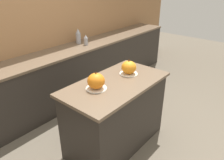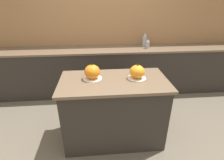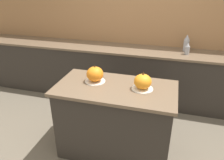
{
  "view_description": "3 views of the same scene",
  "coord_description": "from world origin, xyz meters",
  "px_view_note": "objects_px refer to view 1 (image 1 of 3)",
  "views": [
    {
      "loc": [
        -1.77,
        -1.43,
        2.03
      ],
      "look_at": [
        -0.06,
        0.01,
        0.95
      ],
      "focal_mm": 35.0,
      "sensor_mm": 36.0,
      "label": 1
    },
    {
      "loc": [
        -0.19,
        -1.91,
        1.83
      ],
      "look_at": [
        -0.03,
        -0.04,
        0.92
      ],
      "focal_mm": 28.0,
      "sensor_mm": 36.0,
      "label": 2
    },
    {
      "loc": [
        0.54,
        -2.06,
        2.0
      ],
      "look_at": [
        -0.04,
        0.01,
        0.97
      ],
      "focal_mm": 35.0,
      "sensor_mm": 36.0,
      "label": 3
    }
  ],
  "objects_px": {
    "bottle_tall": "(78,36)",
    "bottle_short": "(86,40)",
    "pumpkin_cake_left": "(96,81)",
    "pumpkin_cake_right": "(129,68)"
  },
  "relations": [
    {
      "from": "bottle_tall",
      "to": "bottle_short",
      "type": "distance_m",
      "value": 0.18
    },
    {
      "from": "pumpkin_cake_right",
      "to": "bottle_short",
      "type": "relative_size",
      "value": 1.31
    },
    {
      "from": "bottle_tall",
      "to": "bottle_short",
      "type": "relative_size",
      "value": 1.48
    },
    {
      "from": "pumpkin_cake_right",
      "to": "bottle_short",
      "type": "distance_m",
      "value": 1.37
    },
    {
      "from": "pumpkin_cake_left",
      "to": "pumpkin_cake_right",
      "type": "bearing_deg",
      "value": -3.72
    },
    {
      "from": "pumpkin_cake_left",
      "to": "pumpkin_cake_right",
      "type": "distance_m",
      "value": 0.55
    },
    {
      "from": "bottle_tall",
      "to": "bottle_short",
      "type": "bearing_deg",
      "value": -84.88
    },
    {
      "from": "pumpkin_cake_left",
      "to": "bottle_short",
      "type": "xyz_separation_m",
      "value": [
        1.04,
        1.24,
        0.02
      ]
    },
    {
      "from": "bottle_tall",
      "to": "bottle_short",
      "type": "height_order",
      "value": "bottle_tall"
    },
    {
      "from": "bottle_tall",
      "to": "pumpkin_cake_left",
      "type": "bearing_deg",
      "value": -125.79
    }
  ]
}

